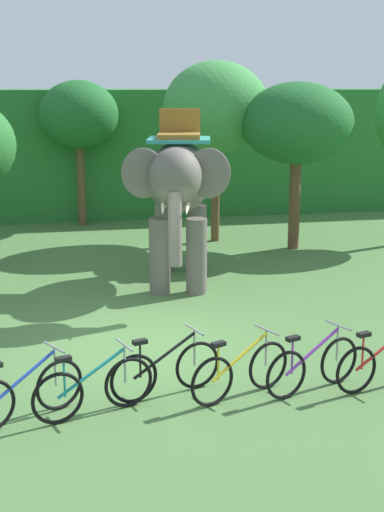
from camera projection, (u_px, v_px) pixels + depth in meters
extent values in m
plane|color=#4C753D|center=(148.00, 348.00, 11.67)|extent=(80.00, 80.00, 0.00)
cube|color=#28702D|center=(94.00, 149.00, 24.92)|extent=(36.00, 6.00, 4.13)
cylinder|color=brown|center=(81.00, 186.00, 21.64)|extent=(0.25, 0.25, 2.48)
ellipsoid|color=#1E6028|center=(79.00, 115.00, 21.13)|extent=(2.41, 2.41, 2.05)
cylinder|color=brown|center=(215.00, 195.00, 19.42)|extent=(0.23, 0.23, 2.58)
ellipsoid|color=#3D8E42|center=(216.00, 107.00, 18.85)|extent=(2.85, 2.85, 2.47)
cylinder|color=brown|center=(294.00, 205.00, 18.54)|extent=(0.30, 0.30, 2.37)
ellipsoid|color=#1E6028|center=(297.00, 123.00, 18.03)|extent=(2.90, 2.90, 2.11)
ellipsoid|color=#665E56|center=(179.00, 177.00, 15.09)|extent=(1.97, 3.13, 1.50)
cylinder|color=#665E56|center=(196.00, 256.00, 14.58)|extent=(0.44, 0.44, 1.60)
cylinder|color=#665E56|center=(160.00, 256.00, 14.59)|extent=(0.44, 0.44, 1.60)
cylinder|color=#665E56|center=(197.00, 238.00, 16.32)|extent=(0.44, 0.44, 1.60)
cylinder|color=#665E56|center=(164.00, 238.00, 16.33)|extent=(0.44, 0.44, 1.60)
ellipsoid|color=#665E56|center=(176.00, 177.00, 13.09)|extent=(1.21, 1.28, 1.10)
ellipsoid|color=#665E56|center=(209.00, 173.00, 13.21)|extent=(0.85, 0.33, 0.96)
ellipsoid|color=#665E56|center=(143.00, 173.00, 13.23)|extent=(0.85, 0.33, 0.96)
cylinder|color=#665E56|center=(175.00, 229.00, 12.86)|extent=(0.26, 0.26, 1.40)
cone|color=beige|center=(187.00, 210.00, 12.82)|extent=(0.23, 0.58, 0.21)
cone|color=beige|center=(163.00, 210.00, 12.83)|extent=(0.23, 0.58, 0.21)
cube|color=teal|center=(179.00, 140.00, 15.00)|extent=(1.57, 1.55, 0.08)
cube|color=olive|center=(179.00, 136.00, 14.98)|extent=(1.11, 1.26, 0.10)
cube|color=olive|center=(180.00, 121.00, 15.40)|extent=(0.90, 0.29, 0.56)
cylinder|color=#665E56|center=(181.00, 188.00, 16.57)|extent=(0.08, 0.08, 0.90)
torus|color=black|center=(59.00, 385.00, 9.39)|extent=(0.64, 0.40, 0.71)
cylinder|color=blue|center=(23.00, 378.00, 8.99)|extent=(0.86, 0.52, 0.54)
cylinder|color=#9E9EA3|center=(55.00, 366.00, 9.29)|extent=(0.03, 0.03, 0.55)
cylinder|color=#9E9EA3|center=(54.00, 347.00, 9.22)|extent=(0.29, 0.47, 0.03)
torus|color=black|center=(58.00, 398.00, 8.98)|extent=(0.69, 0.27, 0.71)
torus|color=black|center=(129.00, 382.00, 9.46)|extent=(0.69, 0.27, 0.71)
cylinder|color=teal|center=(92.00, 373.00, 9.15)|extent=(0.93, 0.35, 0.54)
cylinder|color=teal|center=(64.00, 378.00, 8.97)|extent=(0.03, 0.03, 0.52)
cube|color=black|center=(63.00, 359.00, 8.90)|extent=(0.22, 0.16, 0.06)
cylinder|color=#9E9EA3|center=(125.00, 364.00, 9.37)|extent=(0.03, 0.03, 0.55)
cylinder|color=#9E9EA3|center=(124.00, 345.00, 9.31)|extent=(0.20, 0.50, 0.03)
torus|color=black|center=(134.00, 379.00, 9.58)|extent=(0.69, 0.26, 0.71)
torus|color=black|center=(197.00, 365.00, 10.05)|extent=(0.69, 0.26, 0.71)
cylinder|color=black|center=(165.00, 355.00, 9.74)|extent=(0.94, 0.34, 0.54)
cylinder|color=black|center=(140.00, 360.00, 9.56)|extent=(0.03, 0.03, 0.52)
cube|color=black|center=(140.00, 342.00, 9.50)|extent=(0.22, 0.16, 0.06)
cylinder|color=#9E9EA3|center=(194.00, 347.00, 9.96)|extent=(0.03, 0.03, 0.55)
cylinder|color=#9E9EA3|center=(194.00, 330.00, 9.89)|extent=(0.19, 0.51, 0.03)
torus|color=black|center=(212.00, 382.00, 9.49)|extent=(0.67, 0.33, 0.71)
torus|color=black|center=(268.00, 365.00, 10.04)|extent=(0.67, 0.33, 0.71)
cylinder|color=yellow|center=(240.00, 357.00, 9.69)|extent=(0.91, 0.43, 0.54)
cylinder|color=yellow|center=(218.00, 362.00, 9.48)|extent=(0.03, 0.03, 0.52)
cube|color=black|center=(218.00, 344.00, 9.42)|extent=(0.22, 0.17, 0.06)
cylinder|color=#9E9EA3|center=(266.00, 348.00, 9.95)|extent=(0.03, 0.03, 0.55)
cylinder|color=#9E9EA3|center=(266.00, 330.00, 9.88)|extent=(0.24, 0.49, 0.03)
torus|color=black|center=(286.00, 375.00, 9.70)|extent=(0.68, 0.31, 0.71)
torus|color=black|center=(339.00, 360.00, 10.22)|extent=(0.68, 0.31, 0.71)
cylinder|color=purple|center=(313.00, 351.00, 9.89)|extent=(0.92, 0.39, 0.54)
cylinder|color=purple|center=(292.00, 356.00, 9.69)|extent=(0.03, 0.03, 0.52)
cube|color=black|center=(293.00, 338.00, 9.63)|extent=(0.22, 0.17, 0.06)
cylinder|color=#9E9EA3|center=(337.00, 343.00, 10.13)|extent=(0.03, 0.03, 0.55)
cylinder|color=#9E9EA3|center=(338.00, 325.00, 10.07)|extent=(0.22, 0.50, 0.03)
torus|color=black|center=(356.00, 370.00, 9.87)|extent=(0.70, 0.24, 0.71)
cylinder|color=red|center=(383.00, 348.00, 10.01)|extent=(0.95, 0.30, 0.54)
cylinder|color=red|center=(363.00, 352.00, 9.85)|extent=(0.03, 0.03, 0.52)
cube|color=black|center=(364.00, 334.00, 9.79)|extent=(0.22, 0.15, 0.06)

